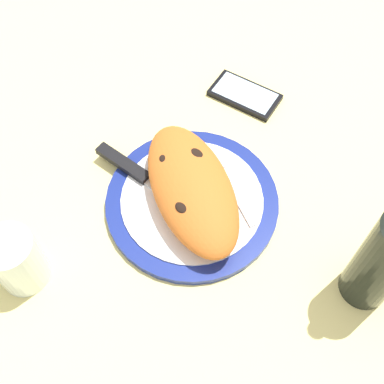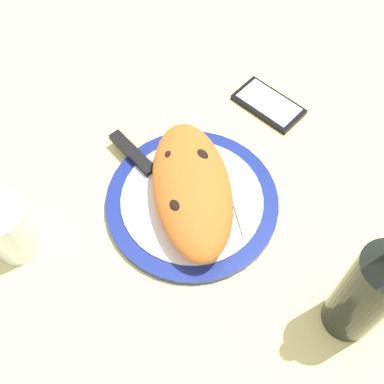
% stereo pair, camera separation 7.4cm
% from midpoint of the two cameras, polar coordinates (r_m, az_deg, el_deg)
% --- Properties ---
extents(ground_plane, '(1.50, 1.50, 0.03)m').
position_cam_midpoint_polar(ground_plane, '(0.79, -2.69, -2.15)').
color(ground_plane, '#E5D684').
extents(plate, '(0.27, 0.27, 0.02)m').
position_cam_midpoint_polar(plate, '(0.77, -2.76, -1.33)').
color(plate, navy).
rests_on(plate, ground_plane).
extents(calzone, '(0.25, 0.13, 0.06)m').
position_cam_midpoint_polar(calzone, '(0.74, -3.28, 0.31)').
color(calzone, '#C16023').
rests_on(calzone, plate).
extents(fork, '(0.15, 0.02, 0.00)m').
position_cam_midpoint_polar(fork, '(0.78, 1.28, 1.32)').
color(fork, silver).
rests_on(fork, plate).
extents(knife, '(0.23, 0.14, 0.01)m').
position_cam_midpoint_polar(knife, '(0.79, -8.79, 1.79)').
color(knife, silver).
rests_on(knife, plate).
extents(smartphone, '(0.14, 0.12, 0.01)m').
position_cam_midpoint_polar(smartphone, '(0.90, 3.79, 11.02)').
color(smartphone, black).
rests_on(smartphone, ground_plane).
extents(water_glass, '(0.07, 0.07, 0.10)m').
position_cam_midpoint_polar(water_glass, '(0.74, -22.34, -7.85)').
color(water_glass, silver).
rests_on(water_glass, ground_plane).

